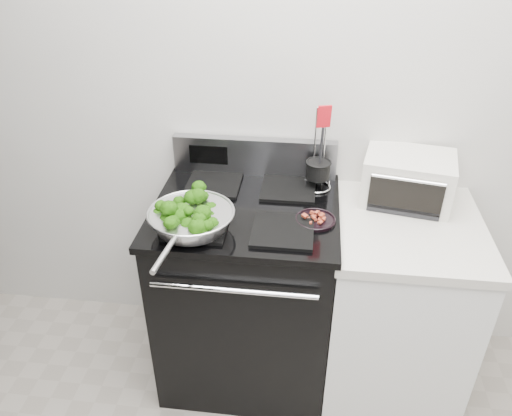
# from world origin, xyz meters

# --- Properties ---
(back_wall) EXTENTS (4.00, 0.02, 2.70)m
(back_wall) POSITION_xyz_m (0.00, 1.75, 1.35)
(back_wall) COLOR silver
(back_wall) RESTS_ON ground
(gas_range) EXTENTS (0.79, 0.69, 1.13)m
(gas_range) POSITION_xyz_m (-0.30, 1.41, 0.49)
(gas_range) COLOR black
(gas_range) RESTS_ON floor
(counter) EXTENTS (0.62, 0.68, 0.92)m
(counter) POSITION_xyz_m (0.39, 1.41, 0.46)
(counter) COLOR white
(counter) RESTS_ON floor
(skillet) EXTENTS (0.34, 0.54, 0.07)m
(skillet) POSITION_xyz_m (-0.49, 1.22, 1.00)
(skillet) COLOR silver
(skillet) RESTS_ON gas_range
(broccoli_pile) EXTENTS (0.27, 0.27, 0.09)m
(broccoli_pile) POSITION_xyz_m (-0.49, 1.22, 1.02)
(broccoli_pile) COLOR black
(broccoli_pile) RESTS_ON skillet
(bacon_plate) EXTENTS (0.16, 0.16, 0.04)m
(bacon_plate) POSITION_xyz_m (-0.00, 1.34, 0.97)
(bacon_plate) COLOR black
(bacon_plate) RESTS_ON gas_range
(utensil_holder) EXTENTS (0.13, 0.13, 0.39)m
(utensil_holder) POSITION_xyz_m (-0.00, 1.62, 1.02)
(utensil_holder) COLOR silver
(utensil_holder) RESTS_ON gas_range
(toaster_oven) EXTENTS (0.42, 0.35, 0.21)m
(toaster_oven) POSITION_xyz_m (0.39, 1.61, 1.03)
(toaster_oven) COLOR silver
(toaster_oven) RESTS_ON counter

